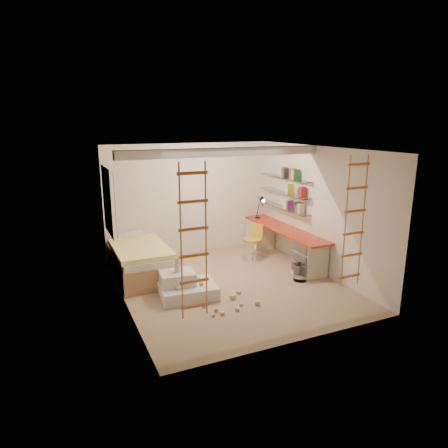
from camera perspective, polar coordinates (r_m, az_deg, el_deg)
name	(u,v)px	position (r m, az deg, el deg)	size (l,w,h in m)	color
floor	(230,285)	(7.81, 0.91, -8.71)	(4.50, 4.50, 0.00)	tan
ceiling_beam	(224,152)	(7.48, 0.00, 10.23)	(4.00, 0.18, 0.16)	white
window_frame	(108,201)	(8.22, -16.18, 3.21)	(0.06, 1.15, 1.35)	white
window_blind	(111,201)	(8.23, -15.90, 3.24)	(0.02, 1.00, 1.20)	#4C2D1E
rope_ladder_left	(194,242)	(5.28, -4.35, -2.64)	(0.41, 0.04, 2.13)	#C76122
rope_ladder_right	(354,222)	(6.65, 18.10, 0.24)	(0.41, 0.04, 2.13)	orange
waste_bin	(300,272)	(8.10, 10.85, -6.81)	(0.27, 0.27, 0.34)	white
desk	(283,243)	(9.16, 8.42, -2.65)	(0.56, 2.80, 0.75)	red
shelves	(284,193)	(9.21, 8.59, 4.44)	(0.25, 1.80, 0.71)	white
bed	(139,260)	(8.35, -11.99, -5.05)	(1.02, 2.00, 0.69)	#AD7F51
task_lamp	(261,204)	(9.76, 5.34, 2.92)	(0.14, 0.36, 0.57)	black
swivel_chair	(253,247)	(9.12, 4.18, -3.28)	(0.63, 0.63, 0.82)	gold
play_platform	(185,287)	(7.33, -5.60, -8.90)	(1.07, 0.87, 0.44)	silver
toy_blocks	(211,292)	(7.02, -1.92, -9.68)	(1.27, 1.14, 0.71)	#CCB284
books	(284,187)	(9.19, 8.61, 5.22)	(0.14, 0.70, 0.92)	white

